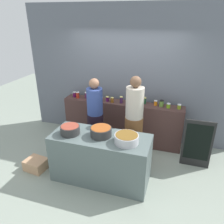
{
  "coord_description": "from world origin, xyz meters",
  "views": [
    {
      "loc": [
        1.18,
        -3.35,
        2.76
      ],
      "look_at": [
        0.0,
        0.35,
        1.05
      ],
      "focal_mm": 35.67,
      "sensor_mm": 36.0,
      "label": 1
    }
  ],
  "objects_px": {
    "preserve_jar_11": "(156,103)",
    "chalkboard_sign": "(197,144)",
    "preserve_jar_6": "(107,99)",
    "cooking_pot_left": "(70,130)",
    "preserve_jar_0": "(75,94)",
    "preserve_jar_9": "(131,100)",
    "preserve_jar_14": "(179,107)",
    "cooking_pot_right": "(127,139)",
    "bread_crate": "(36,164)",
    "preserve_jar_8": "(121,100)",
    "preserve_jar_12": "(162,103)",
    "cook_with_tongs": "(95,120)",
    "preserve_jar_7": "(112,100)",
    "preserve_jar_13": "(168,106)",
    "preserve_jar_4": "(96,96)",
    "preserve_jar_3": "(89,97)",
    "cook_in_cap": "(134,125)",
    "cooking_pot_center": "(101,132)",
    "preserve_jar_5": "(100,98)",
    "preserve_jar_2": "(87,95)",
    "preserve_jar_10": "(145,101)",
    "preserve_jar_1": "(78,95)"
  },
  "relations": [
    {
      "from": "preserve_jar_6",
      "to": "preserve_jar_11",
      "type": "height_order",
      "value": "preserve_jar_6"
    },
    {
      "from": "preserve_jar_0",
      "to": "cooking_pot_left",
      "type": "distance_m",
      "value": 1.61
    },
    {
      "from": "preserve_jar_0",
      "to": "preserve_jar_6",
      "type": "distance_m",
      "value": 0.84
    },
    {
      "from": "preserve_jar_6",
      "to": "preserve_jar_5",
      "type": "bearing_deg",
      "value": -179.74
    },
    {
      "from": "preserve_jar_8",
      "to": "cooking_pot_left",
      "type": "relative_size",
      "value": 0.45
    },
    {
      "from": "preserve_jar_4",
      "to": "preserve_jar_3",
      "type": "bearing_deg",
      "value": -137.44
    },
    {
      "from": "preserve_jar_5",
      "to": "chalkboard_sign",
      "type": "xyz_separation_m",
      "value": [
        2.14,
        -0.47,
        -0.53
      ]
    },
    {
      "from": "preserve_jar_7",
      "to": "preserve_jar_10",
      "type": "height_order",
      "value": "preserve_jar_10"
    },
    {
      "from": "preserve_jar_0",
      "to": "preserve_jar_7",
      "type": "xyz_separation_m",
      "value": [
        0.95,
        -0.07,
        -0.0
      ]
    },
    {
      "from": "preserve_jar_12",
      "to": "preserve_jar_11",
      "type": "bearing_deg",
      "value": 169.07
    },
    {
      "from": "bread_crate",
      "to": "preserve_jar_13",
      "type": "bearing_deg",
      "value": 33.76
    },
    {
      "from": "preserve_jar_11",
      "to": "chalkboard_sign",
      "type": "bearing_deg",
      "value": -31.51
    },
    {
      "from": "cooking_pot_right",
      "to": "cook_in_cap",
      "type": "bearing_deg",
      "value": 93.82
    },
    {
      "from": "preserve_jar_7",
      "to": "preserve_jar_9",
      "type": "bearing_deg",
      "value": 14.92
    },
    {
      "from": "preserve_jar_4",
      "to": "preserve_jar_9",
      "type": "xyz_separation_m",
      "value": [
        0.83,
        -0.01,
        -0.0
      ]
    },
    {
      "from": "preserve_jar_11",
      "to": "cook_with_tongs",
      "type": "distance_m",
      "value": 1.34
    },
    {
      "from": "preserve_jar_4",
      "to": "preserve_jar_7",
      "type": "distance_m",
      "value": 0.44
    },
    {
      "from": "cooking_pot_center",
      "to": "preserve_jar_14",
      "type": "bearing_deg",
      "value": 48.69
    },
    {
      "from": "preserve_jar_6",
      "to": "preserve_jar_14",
      "type": "distance_m",
      "value": 1.55
    },
    {
      "from": "preserve_jar_9",
      "to": "preserve_jar_12",
      "type": "distance_m",
      "value": 0.66
    },
    {
      "from": "preserve_jar_9",
      "to": "preserve_jar_14",
      "type": "xyz_separation_m",
      "value": [
        1.02,
        -0.04,
        -0.01
      ]
    },
    {
      "from": "chalkboard_sign",
      "to": "cooking_pot_center",
      "type": "bearing_deg",
      "value": -151.64
    },
    {
      "from": "preserve_jar_2",
      "to": "cooking_pot_right",
      "type": "xyz_separation_m",
      "value": [
        1.33,
        -1.48,
        -0.09
      ]
    },
    {
      "from": "preserve_jar_5",
      "to": "preserve_jar_9",
      "type": "height_order",
      "value": "preserve_jar_5"
    },
    {
      "from": "preserve_jar_9",
      "to": "preserve_jar_4",
      "type": "bearing_deg",
      "value": 179.51
    },
    {
      "from": "preserve_jar_2",
      "to": "preserve_jar_7",
      "type": "relative_size",
      "value": 1.22
    },
    {
      "from": "preserve_jar_6",
      "to": "cooking_pot_left",
      "type": "xyz_separation_m",
      "value": [
        -0.19,
        -1.43,
        -0.08
      ]
    },
    {
      "from": "preserve_jar_12",
      "to": "preserve_jar_5",
      "type": "bearing_deg",
      "value": -177.46
    },
    {
      "from": "preserve_jar_5",
      "to": "preserve_jar_11",
      "type": "relative_size",
      "value": 1.17
    },
    {
      "from": "cook_in_cap",
      "to": "preserve_jar_0",
      "type": "bearing_deg",
      "value": 156.84
    },
    {
      "from": "preserve_jar_2",
      "to": "preserve_jar_3",
      "type": "bearing_deg",
      "value": -37.83
    },
    {
      "from": "preserve_jar_1",
      "to": "preserve_jar_9",
      "type": "distance_m",
      "value": 1.26
    },
    {
      "from": "cook_in_cap",
      "to": "chalkboard_sign",
      "type": "bearing_deg",
      "value": 7.9
    },
    {
      "from": "preserve_jar_3",
      "to": "cook_in_cap",
      "type": "distance_m",
      "value": 1.34
    },
    {
      "from": "preserve_jar_4",
      "to": "cook_with_tongs",
      "type": "bearing_deg",
      "value": -71.06
    },
    {
      "from": "preserve_jar_11",
      "to": "chalkboard_sign",
      "type": "xyz_separation_m",
      "value": [
        0.9,
        -0.55,
        -0.53
      ]
    },
    {
      "from": "preserve_jar_7",
      "to": "chalkboard_sign",
      "type": "bearing_deg",
      "value": -13.38
    },
    {
      "from": "preserve_jar_12",
      "to": "preserve_jar_14",
      "type": "xyz_separation_m",
      "value": [
        0.36,
        -0.03,
        -0.02
      ]
    },
    {
      "from": "preserve_jar_6",
      "to": "chalkboard_sign",
      "type": "relative_size",
      "value": 0.11
    },
    {
      "from": "preserve_jar_6",
      "to": "preserve_jar_14",
      "type": "xyz_separation_m",
      "value": [
        1.55,
        0.03,
        -0.01
      ]
    },
    {
      "from": "preserve_jar_6",
      "to": "cook_with_tongs",
      "type": "xyz_separation_m",
      "value": [
        -0.08,
        -0.55,
        -0.28
      ]
    },
    {
      "from": "preserve_jar_6",
      "to": "cook_in_cap",
      "type": "bearing_deg",
      "value": -40.19
    },
    {
      "from": "cook_with_tongs",
      "to": "preserve_jar_7",
      "type": "bearing_deg",
      "value": 68.67
    },
    {
      "from": "cooking_pot_right",
      "to": "bread_crate",
      "type": "distance_m",
      "value": 1.95
    },
    {
      "from": "preserve_jar_13",
      "to": "cooking_pot_center",
      "type": "xyz_separation_m",
      "value": [
        -0.99,
        -1.36,
        -0.07
      ]
    },
    {
      "from": "preserve_jar_8",
      "to": "bread_crate",
      "type": "xyz_separation_m",
      "value": [
        -1.28,
        -1.5,
        -0.94
      ]
    },
    {
      "from": "preserve_jar_0",
      "to": "cook_in_cap",
      "type": "height_order",
      "value": "cook_in_cap"
    },
    {
      "from": "preserve_jar_10",
      "to": "preserve_jar_13",
      "type": "bearing_deg",
      "value": -9.39
    },
    {
      "from": "preserve_jar_1",
      "to": "cooking_pot_center",
      "type": "bearing_deg",
      "value": -51.34
    },
    {
      "from": "preserve_jar_5",
      "to": "preserve_jar_13",
      "type": "bearing_deg",
      "value": 0.84
    }
  ]
}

